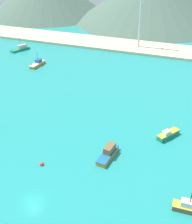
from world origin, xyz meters
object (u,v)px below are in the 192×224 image
(fishing_boat_6, at_px, (38,64))
(fishing_boat_10, at_px, (168,134))
(fishing_boat_2, at_px, (190,208))
(fishing_boat_4, at_px, (108,153))
(fishing_boat_5, at_px, (21,48))
(radio_tower, at_px, (141,9))
(buoy_1, at_px, (42,164))

(fishing_boat_6, relative_size, fishing_boat_10, 1.25)
(fishing_boat_2, xyz_separation_m, fishing_boat_6, (-65.86, 55.42, -0.03))
(fishing_boat_4, relative_size, fishing_boat_5, 0.87)
(fishing_boat_2, relative_size, fishing_boat_10, 1.01)
(fishing_boat_2, xyz_separation_m, fishing_boat_4, (-19.88, 10.04, 0.10))
(fishing_boat_4, bearing_deg, fishing_boat_2, -26.80)
(fishing_boat_5, relative_size, radio_tower, 0.27)
(fishing_boat_2, relative_size, buoy_1, 7.10)
(radio_tower, bearing_deg, fishing_boat_4, -81.44)
(fishing_boat_4, bearing_deg, fishing_boat_5, 136.73)
(fishing_boat_4, xyz_separation_m, fishing_boat_5, (-63.40, 59.69, -0.10))
(fishing_boat_5, relative_size, fishing_boat_6, 1.11)
(fishing_boat_10, height_order, radio_tower, radio_tower)
(buoy_1, relative_size, radio_tower, 0.03)
(fishing_boat_10, relative_size, buoy_1, 7.01)
(fishing_boat_5, height_order, fishing_boat_10, fishing_boat_5)
(fishing_boat_5, xyz_separation_m, radio_tower, (51.20, 21.35, 17.55))
(fishing_boat_4, xyz_separation_m, fishing_boat_6, (-45.98, 45.38, -0.13))
(fishing_boat_6, distance_m, radio_tower, 52.18)
(fishing_boat_6, relative_size, buoy_1, 8.75)
(fishing_boat_5, bearing_deg, fishing_boat_4, -43.27)
(fishing_boat_2, xyz_separation_m, radio_tower, (-32.08, 91.08, 17.55))
(fishing_boat_5, relative_size, buoy_1, 9.74)
(radio_tower, bearing_deg, fishing_boat_10, -70.25)
(radio_tower, bearing_deg, fishing_boat_5, -157.37)
(fishing_boat_6, xyz_separation_m, fishing_boat_10, (58.18, -32.28, -0.01))
(fishing_boat_2, bearing_deg, buoy_1, 177.06)
(fishing_boat_2, bearing_deg, fishing_boat_4, 153.20)
(fishing_boat_2, bearing_deg, fishing_boat_10, 108.37)
(fishing_boat_5, bearing_deg, buoy_1, -53.69)
(fishing_boat_6, distance_m, fishing_boat_10, 66.54)
(fishing_boat_4, distance_m, buoy_1, 15.82)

